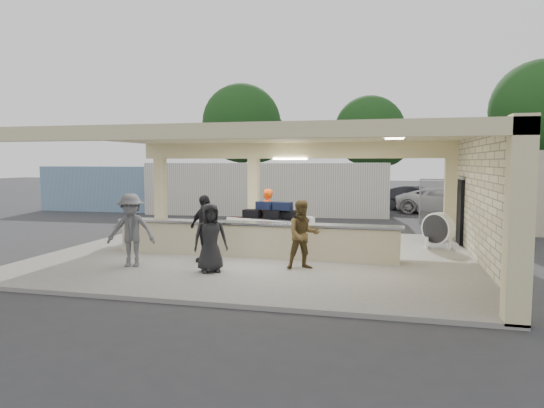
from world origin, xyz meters
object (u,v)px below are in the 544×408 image
(passenger_c, at_px, (131,230))
(car_dark, at_px, (417,198))
(passenger_b, at_px, (205,229))
(passenger_d, at_px, (210,238))
(baggage_counter, at_px, (254,239))
(passenger_a, at_px, (303,235))
(car_white_a, at_px, (444,201))
(luggage_cart, at_px, (270,222))
(baggage_handler, at_px, (266,216))
(drum_fan, at_px, (438,229))
(container_white, at_px, (266,189))
(container_blue, at_px, (128,188))

(passenger_c, relative_size, car_dark, 0.45)
(passenger_b, xyz_separation_m, passenger_d, (0.57, -1.07, -0.06))
(baggage_counter, xyz_separation_m, passenger_c, (-2.69, -1.98, 0.45))
(passenger_a, bearing_deg, car_white_a, 49.12)
(luggage_cart, relative_size, baggage_handler, 1.53)
(drum_fan, xyz_separation_m, passenger_b, (-6.26, -3.74, 0.31))
(luggage_cart, distance_m, passenger_a, 3.53)
(passenger_a, height_order, passenger_b, passenger_b)
(passenger_b, distance_m, car_dark, 17.74)
(drum_fan, height_order, container_white, container_white)
(passenger_d, bearing_deg, car_white_a, 36.95)
(baggage_counter, distance_m, passenger_a, 2.06)
(car_white_a, relative_size, car_dark, 1.17)
(passenger_c, relative_size, container_blue, 0.19)
(baggage_counter, height_order, car_dark, car_dark)
(baggage_handler, bearing_deg, passenger_c, -23.64)
(baggage_counter, height_order, container_blue, container_blue)
(passenger_b, xyz_separation_m, car_dark, (6.27, 16.59, -0.31))
(car_dark, xyz_separation_m, container_white, (-7.84, -3.88, 0.66))
(drum_fan, distance_m, car_dark, 12.85)
(car_white_a, xyz_separation_m, car_dark, (-1.33, 1.31, -0.00))
(baggage_counter, distance_m, car_dark, 16.42)
(luggage_cart, height_order, passenger_d, passenger_d)
(car_white_a, bearing_deg, passenger_b, 161.29)
(baggage_counter, bearing_deg, passenger_a, -36.97)
(passenger_d, distance_m, container_white, 13.95)
(passenger_a, bearing_deg, container_white, 84.97)
(baggage_counter, relative_size, drum_fan, 7.44)
(baggage_counter, distance_m, passenger_b, 1.54)
(car_white_a, bearing_deg, baggage_handler, 158.71)
(drum_fan, bearing_deg, passenger_c, -110.88)
(drum_fan, bearing_deg, baggage_counter, -114.00)
(passenger_c, distance_m, passenger_d, 2.19)
(baggage_handler, height_order, passenger_c, passenger_c)
(car_dark, distance_m, container_blue, 16.48)
(passenger_a, bearing_deg, passenger_b, 152.30)
(passenger_a, distance_m, container_white, 13.61)
(passenger_b, xyz_separation_m, passenger_c, (-1.62, -0.97, 0.03))
(baggage_handler, relative_size, container_white, 0.14)
(passenger_c, bearing_deg, passenger_d, -16.44)
(passenger_c, xyz_separation_m, passenger_d, (2.19, -0.10, -0.10))
(drum_fan, relative_size, baggage_handler, 0.61)
(baggage_counter, distance_m, car_white_a, 15.68)
(drum_fan, distance_m, container_blue, 18.41)
(luggage_cart, relative_size, passenger_b, 1.53)
(drum_fan, xyz_separation_m, container_white, (-7.83, 8.97, 0.67))
(baggage_counter, xyz_separation_m, baggage_handler, (-0.19, 2.16, 0.41))
(baggage_handler, xyz_separation_m, car_white_a, (6.72, 12.10, -0.30))
(baggage_counter, height_order, drum_fan, drum_fan)
(passenger_d, distance_m, container_blue, 17.30)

